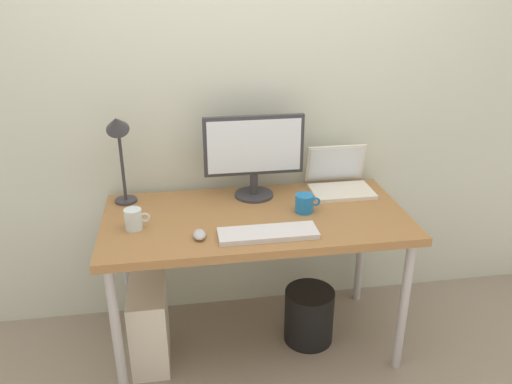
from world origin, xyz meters
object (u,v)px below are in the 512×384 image
(monitor, at_px, (254,152))
(coffee_mug, at_px, (305,203))
(desk, at_px, (256,227))
(mouse, at_px, (199,235))
(laptop, at_px, (339,179))
(glass_cup, at_px, (134,219))
(wastebasket, at_px, (309,315))
(computer_tower, at_px, (149,324))
(keyboard, at_px, (268,233))
(desk_lamp, at_px, (118,138))

(monitor, height_order, coffee_mug, monitor)
(desk, xyz_separation_m, mouse, (-0.28, -0.19, 0.08))
(desk, xyz_separation_m, monitor, (0.03, 0.22, 0.31))
(laptop, distance_m, coffee_mug, 0.35)
(glass_cup, bearing_deg, wastebasket, 2.56)
(desk, xyz_separation_m, glass_cup, (-0.57, -0.05, 0.11))
(desk, relative_size, mouse, 16.16)
(mouse, bearing_deg, computer_tower, 149.62)
(coffee_mug, relative_size, computer_tower, 0.30)
(keyboard, height_order, wastebasket, keyboard)
(monitor, distance_m, wastebasket, 0.92)
(keyboard, bearing_deg, desk_lamp, 145.71)
(wastebasket, bearing_deg, desk_lamp, 165.16)
(laptop, height_order, desk_lamp, desk_lamp)
(mouse, xyz_separation_m, computer_tower, (-0.27, 0.16, -0.57))
(desk, distance_m, mouse, 0.35)
(monitor, relative_size, wastebasket, 1.69)
(laptop, xyz_separation_m, wastebasket, (-0.20, -0.26, -0.67))
(monitor, bearing_deg, glass_cup, -154.86)
(coffee_mug, bearing_deg, desk, 179.75)
(monitor, height_order, laptop, monitor)
(desk, distance_m, computer_tower, 0.73)
(laptop, bearing_deg, desk_lamp, -179.16)
(keyboard, distance_m, computer_tower, 0.82)
(keyboard, distance_m, coffee_mug, 0.31)
(laptop, height_order, computer_tower, laptop)
(desk_lamp, distance_m, keyboard, 0.85)
(keyboard, distance_m, wastebasket, 0.70)
(desk_lamp, xyz_separation_m, coffee_mug, (0.87, -0.23, -0.30))
(desk_lamp, height_order, glass_cup, desk_lamp)
(laptop, relative_size, wastebasket, 1.07)
(keyboard, distance_m, glass_cup, 0.61)
(desk_lamp, height_order, wastebasket, desk_lamp)
(desk, relative_size, monitor, 2.87)
(coffee_mug, distance_m, glass_cup, 0.81)
(glass_cup, distance_m, wastebasket, 1.08)
(desk_lamp, bearing_deg, monitor, -0.07)
(computer_tower, bearing_deg, mouse, -30.38)
(laptop, relative_size, computer_tower, 0.76)
(laptop, xyz_separation_m, keyboard, (-0.47, -0.46, -0.05))
(mouse, distance_m, wastebasket, 0.86)
(computer_tower, bearing_deg, glass_cup, -134.01)
(glass_cup, distance_m, computer_tower, 0.60)
(monitor, height_order, mouse, monitor)
(desk, bearing_deg, mouse, -146.06)
(desk, xyz_separation_m, wastebasket, (0.28, -0.02, -0.54))
(desk, relative_size, desk_lamp, 3.01)
(monitor, height_order, computer_tower, monitor)
(desk, height_order, glass_cup, glass_cup)
(wastebasket, bearing_deg, coffee_mug, 160.89)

